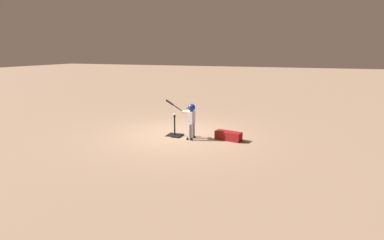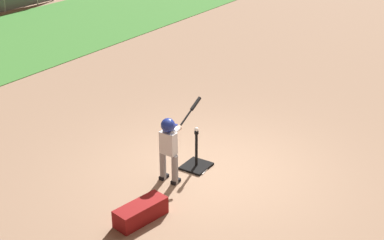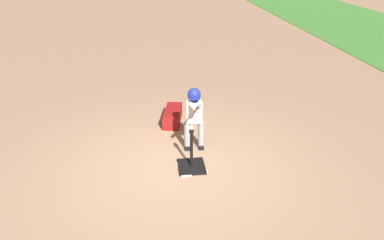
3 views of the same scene
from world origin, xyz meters
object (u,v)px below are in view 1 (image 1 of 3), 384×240
batting_tee (175,134)px  batter_child (191,117)px  equipment_bag (228,136)px  baseball (174,114)px

batting_tee → batter_child: 0.91m
batting_tee → equipment_bag: (-1.80, -0.17, 0.06)m
batter_child → baseball: size_ratio=16.86×
baseball → equipment_bag: (-1.80, -0.17, -0.60)m
baseball → equipment_bag: baseball is taller
batting_tee → batter_child: (-0.62, 0.13, 0.66)m
equipment_bag → batting_tee: bearing=16.5°
baseball → equipment_bag: size_ratio=0.09×
equipment_bag → batter_child: bearing=25.2°
batter_child → equipment_bag: 1.36m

